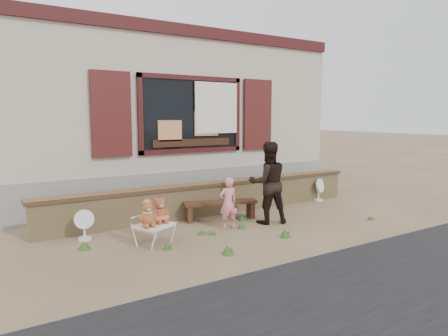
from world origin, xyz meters
TOP-DOWN VIEW (x-y plane):
  - ground at (0.00, 0.00)m, footprint 80.00×80.00m
  - shopfront at (0.00, 4.49)m, footprint 8.04×5.13m
  - brick_wall at (0.00, 1.00)m, footprint 7.10×0.36m
  - bench at (-0.14, 0.50)m, footprint 1.47×0.67m
  - folding_chair at (-1.82, -0.24)m, footprint 0.68×0.65m
  - teddy_bear_left at (-1.95, -0.30)m, footprint 0.38×0.36m
  - teddy_bear_right at (-1.69, -0.18)m, footprint 0.38×0.37m
  - child at (-0.34, -0.10)m, footprint 0.36×0.25m
  - adult at (0.50, -0.16)m, footprint 0.89×0.79m
  - fan_left at (-2.71, 0.56)m, footprint 0.33×0.22m
  - fan_right at (2.78, 0.78)m, footprint 0.35×0.23m
  - grass_tufts at (-0.73, -0.46)m, footprint 5.30×1.71m

SIDE VIEW (x-z plane):
  - ground at x=0.00m, z-range 0.00..0.00m
  - grass_tufts at x=-0.73m, z-range -0.02..0.14m
  - fan_left at x=-2.71m, z-range 0.00..0.51m
  - fan_right at x=2.78m, z-range 0.00..0.54m
  - bench at x=-0.14m, z-range 0.08..0.45m
  - folding_chair at x=-1.82m, z-range 0.13..0.46m
  - brick_wall at x=0.00m, z-range 0.01..0.67m
  - child at x=-0.34m, z-range 0.00..0.93m
  - teddy_bear_left at x=-1.95m, z-range 0.33..0.73m
  - teddy_bear_right at x=-1.69m, z-range 0.33..0.74m
  - adult at x=0.50m, z-range 0.00..1.54m
  - shopfront at x=0.00m, z-range 0.00..4.00m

